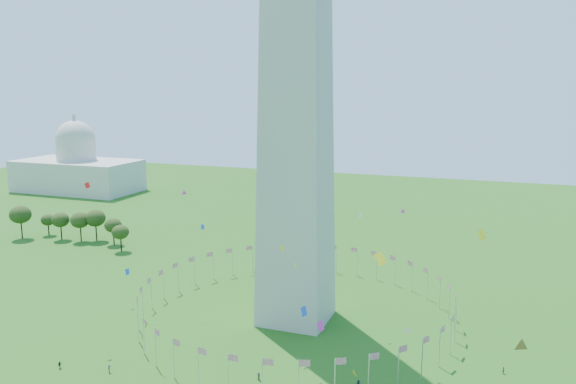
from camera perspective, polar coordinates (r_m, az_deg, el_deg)
name	(u,v)px	position (r m, az deg, el deg)	size (l,w,h in m)	color
flag_ring	(296,302)	(148.86, 0.82, -11.14)	(80.24, 80.24, 9.00)	silver
capitol_building	(76,152)	(346.54, -20.72, 3.85)	(70.00, 35.00, 46.00)	beige
kites_aloft	(323,287)	(113.07, 3.55, -9.57)	(101.16, 63.53, 36.08)	yellow
tree_line_west	(72,227)	(235.88, -21.12, -3.34)	(55.72, 15.85, 13.08)	#344E1A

